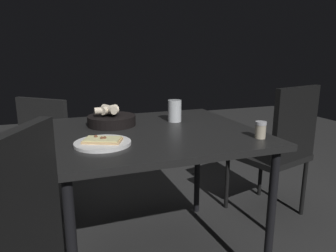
{
  "coord_description": "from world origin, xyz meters",
  "views": [
    {
      "loc": [
        -0.46,
        -1.48,
        1.15
      ],
      "look_at": [
        0.06,
        -0.05,
        0.78
      ],
      "focal_mm": 33.02,
      "sensor_mm": 36.0,
      "label": 1
    }
  ],
  "objects_px": {
    "pizza_plate": "(103,143)",
    "beer_glass": "(175,112)",
    "bread_basket": "(112,119)",
    "chair_spare": "(32,153)",
    "dining_table": "(154,142)",
    "pepper_shaker": "(260,131)",
    "chair_far": "(279,145)"
  },
  "relations": [
    {
      "from": "pepper_shaker",
      "to": "chair_spare",
      "type": "distance_m",
      "value": 1.5
    },
    {
      "from": "bread_basket",
      "to": "pizza_plate",
      "type": "bearing_deg",
      "value": -106.09
    },
    {
      "from": "pizza_plate",
      "to": "chair_spare",
      "type": "bearing_deg",
      "value": 112.48
    },
    {
      "from": "pizza_plate",
      "to": "chair_far",
      "type": "height_order",
      "value": "chair_far"
    },
    {
      "from": "chair_far",
      "to": "chair_spare",
      "type": "xyz_separation_m",
      "value": [
        -1.58,
        0.54,
        -0.05
      ]
    },
    {
      "from": "beer_glass",
      "to": "chair_spare",
      "type": "relative_size",
      "value": 0.15
    },
    {
      "from": "dining_table",
      "to": "chair_far",
      "type": "height_order",
      "value": "chair_far"
    },
    {
      "from": "beer_glass",
      "to": "pizza_plate",
      "type": "bearing_deg",
      "value": -144.74
    },
    {
      "from": "beer_glass",
      "to": "dining_table",
      "type": "bearing_deg",
      "value": -139.12
    },
    {
      "from": "pizza_plate",
      "to": "chair_spare",
      "type": "height_order",
      "value": "chair_spare"
    },
    {
      "from": "chair_spare",
      "to": "beer_glass",
      "type": "bearing_deg",
      "value": -33.35
    },
    {
      "from": "pizza_plate",
      "to": "chair_spare",
      "type": "relative_size",
      "value": 0.29
    },
    {
      "from": "pizza_plate",
      "to": "beer_glass",
      "type": "height_order",
      "value": "beer_glass"
    },
    {
      "from": "dining_table",
      "to": "bread_basket",
      "type": "relative_size",
      "value": 3.91
    },
    {
      "from": "pizza_plate",
      "to": "beer_glass",
      "type": "distance_m",
      "value": 0.57
    },
    {
      "from": "dining_table",
      "to": "pizza_plate",
      "type": "relative_size",
      "value": 4.15
    },
    {
      "from": "bread_basket",
      "to": "chair_far",
      "type": "distance_m",
      "value": 1.15
    },
    {
      "from": "pizza_plate",
      "to": "pepper_shaker",
      "type": "relative_size",
      "value": 3.09
    },
    {
      "from": "beer_glass",
      "to": "pepper_shaker",
      "type": "xyz_separation_m",
      "value": [
        0.25,
        -0.47,
        -0.02
      ]
    },
    {
      "from": "dining_table",
      "to": "chair_spare",
      "type": "bearing_deg",
      "value": 133.07
    },
    {
      "from": "pizza_plate",
      "to": "chair_spare",
      "type": "xyz_separation_m",
      "value": [
        -0.36,
        0.87,
        -0.28
      ]
    },
    {
      "from": "bread_basket",
      "to": "chair_far",
      "type": "bearing_deg",
      "value": -1.24
    },
    {
      "from": "chair_far",
      "to": "beer_glass",
      "type": "bearing_deg",
      "value": 180.0
    },
    {
      "from": "bread_basket",
      "to": "beer_glass",
      "type": "relative_size",
      "value": 2.09
    },
    {
      "from": "dining_table",
      "to": "beer_glass",
      "type": "bearing_deg",
      "value": 40.88
    },
    {
      "from": "pepper_shaker",
      "to": "chair_far",
      "type": "height_order",
      "value": "chair_far"
    },
    {
      "from": "pizza_plate",
      "to": "beer_glass",
      "type": "bearing_deg",
      "value": 35.26
    },
    {
      "from": "dining_table",
      "to": "chair_spare",
      "type": "xyz_separation_m",
      "value": [
        -0.65,
        0.69,
        -0.2
      ]
    },
    {
      "from": "dining_table",
      "to": "bread_basket",
      "type": "bearing_deg",
      "value": 136.77
    },
    {
      "from": "bread_basket",
      "to": "beer_glass",
      "type": "height_order",
      "value": "beer_glass"
    },
    {
      "from": "beer_glass",
      "to": "chair_spare",
      "type": "xyz_separation_m",
      "value": [
        -0.82,
        0.54,
        -0.33
      ]
    },
    {
      "from": "beer_glass",
      "to": "chair_spare",
      "type": "bearing_deg",
      "value": 146.65
    }
  ]
}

